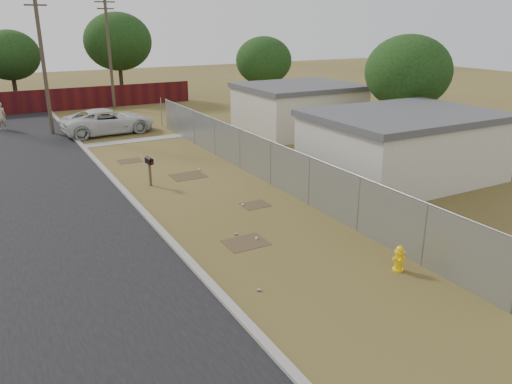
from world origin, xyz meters
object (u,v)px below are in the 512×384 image
fire_hydrant (399,259)px  pickup_truck (108,121)px  pedestrian (0,116)px  mailbox (149,163)px

fire_hydrant → pickup_truck: size_ratio=0.14×
pickup_truck → pedestrian: (-6.06, 4.64, 0.13)m
pickup_truck → pedestrian: bearing=48.6°
fire_hydrant → pedestrian: 29.33m
fire_hydrant → pickup_truck: 23.45m
fire_hydrant → pedestrian: pedestrian is taller
mailbox → pickup_truck: pickup_truck is taller
mailbox → fire_hydrant: bearing=-70.8°
fire_hydrant → mailbox: size_ratio=0.63×
fire_hydrant → mailbox: (-3.96, 11.36, 0.66)m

